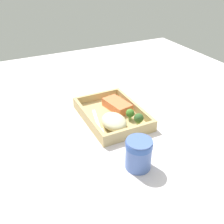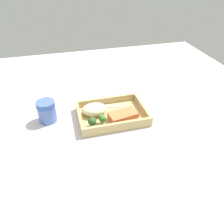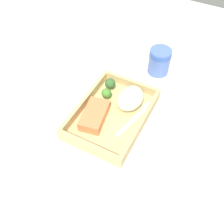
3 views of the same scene
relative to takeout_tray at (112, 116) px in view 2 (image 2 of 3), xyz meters
The scene contains 10 objects.
ground_plane 1.60cm from the takeout_tray, ahead, with size 160.00×160.00×2.00cm, color silver.
takeout_tray is the anchor object (origin of this frame).
tray_rim 2.08cm from the takeout_tray, ahead, with size 28.06×19.80×2.96cm.
salmon_fillet 5.67cm from the takeout_tray, 132.49° to the left, with size 11.21×6.17×3.08cm, color #EF7544.
mashed_potatoes 7.90cm from the takeout_tray, 21.20° to the right, with size 10.52×7.93×4.45cm, color beige.
broccoli_floret_1 11.23cm from the takeout_tray, 30.80° to the left, with size 3.33×3.33×4.32cm.
broccoli_floret_2 7.46cm from the takeout_tray, 42.27° to the left, with size 3.04×3.04×4.09cm.
fork 7.50cm from the takeout_tray, 67.04° to the right, with size 15.74×5.37×0.44cm.
paper_cup 26.66cm from the takeout_tray, 10.18° to the right, with size 7.43×7.43×9.10cm.
receipt_slip 27.84cm from the takeout_tray, 19.19° to the left, with size 7.99×11.30×0.24cm, color white.
Camera 2 is at (18.48, 70.66, 55.78)cm, focal length 35.00 mm.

